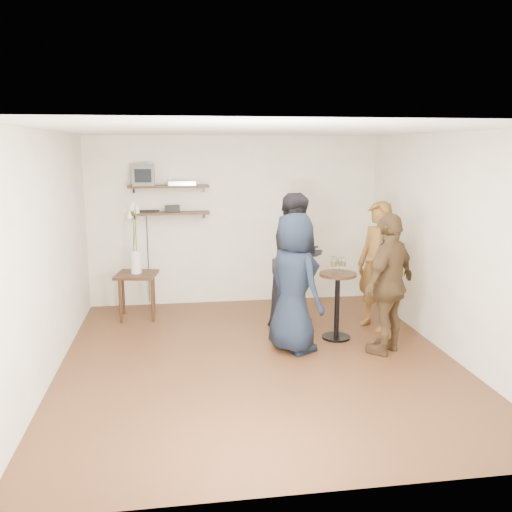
{
  "coord_description": "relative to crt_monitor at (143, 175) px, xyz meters",
  "views": [
    {
      "loc": [
        -0.9,
        -5.85,
        2.41
      ],
      "look_at": [
        0.03,
        0.4,
        1.15
      ],
      "focal_mm": 38.0,
      "sensor_mm": 36.0,
      "label": 1
    }
  ],
  "objects": [
    {
      "name": "drinks_table",
      "position": [
        2.46,
        -1.79,
        -1.46
      ],
      "size": [
        0.47,
        0.47,
        0.86
      ],
      "color": "black",
      "rests_on": "room"
    },
    {
      "name": "person_brown",
      "position": [
        2.92,
        -2.34,
        -1.17
      ],
      "size": [
        1.02,
        0.95,
        1.69
      ],
      "primitive_type": "imported",
      "rotation": [
        0.0,
        0.0,
        3.83
      ],
      "color": "#4C3720",
      "rests_on": "room"
    },
    {
      "name": "side_table",
      "position": [
        -0.12,
        -0.53,
        -1.47
      ],
      "size": [
        0.63,
        0.63,
        0.66
      ],
      "rotation": [
        0.0,
        0.0,
        -0.17
      ],
      "color": "black",
      "rests_on": "room"
    },
    {
      "name": "vase_lilies",
      "position": [
        -0.12,
        -0.53,
        -1.03
      ],
      "size": [
        0.2,
        0.21,
        1.06
      ],
      "rotation": [
        0.0,
        0.0,
        -0.17
      ],
      "color": "silver",
      "rests_on": "side_table"
    },
    {
      "name": "person_navy",
      "position": [
        1.83,
        -2.12,
        -1.18
      ],
      "size": [
        0.85,
        0.97,
        1.68
      ],
      "primitive_type": "imported",
      "rotation": [
        0.0,
        0.0,
        2.04
      ],
      "color": "black",
      "rests_on": "room"
    },
    {
      "name": "shelf_upper",
      "position": [
        0.36,
        0.0,
        -0.17
      ],
      "size": [
        1.2,
        0.25,
        0.04
      ],
      "primitive_type": "cube",
      "color": "black",
      "rests_on": "room"
    },
    {
      "name": "person_dark",
      "position": [
        2.07,
        -1.19,
        -1.1
      ],
      "size": [
        1.12,
        1.07,
        1.83
      ],
      "primitive_type": "imported",
      "rotation": [
        0.0,
        0.0,
        0.58
      ],
      "color": "black",
      "rests_on": "room"
    },
    {
      "name": "room",
      "position": [
        1.36,
        -2.38,
        -0.72
      ],
      "size": [
        4.58,
        5.08,
        2.68
      ],
      "color": "#4A2717",
      "rests_on": "ground"
    },
    {
      "name": "person_plaid",
      "position": [
        3.1,
        -1.47,
        -1.15
      ],
      "size": [
        0.65,
        0.75,
        1.73
      ],
      "primitive_type": "imported",
      "rotation": [
        0.0,
        0.0,
        -1.1
      ],
      "color": "#AE2313",
      "rests_on": "room"
    },
    {
      "name": "wine_glass_bl",
      "position": [
        2.42,
        -1.72,
        -1.02
      ],
      "size": [
        0.07,
        0.07,
        0.2
      ],
      "color": "silver",
      "rests_on": "drinks_table"
    },
    {
      "name": "wine_glass_fr",
      "position": [
        2.52,
        -1.82,
        -1.02
      ],
      "size": [
        0.07,
        0.07,
        0.2
      ],
      "color": "silver",
      "rests_on": "drinks_table"
    },
    {
      "name": "dvd_deck",
      "position": [
        0.56,
        0.0,
        -0.12
      ],
      "size": [
        0.4,
        0.24,
        0.06
      ],
      "primitive_type": "cube",
      "color": "silver",
      "rests_on": "shelf_upper"
    },
    {
      "name": "crt_monitor",
      "position": [
        0.0,
        0.0,
        0.0
      ],
      "size": [
        0.32,
        0.3,
        0.3
      ],
      "primitive_type": "cube",
      "color": "#59595B",
      "rests_on": "shelf_upper"
    },
    {
      "name": "power_strip",
      "position": [
        0.06,
        0.05,
        -0.54
      ],
      "size": [
        0.3,
        0.05,
        0.03
      ],
      "primitive_type": "cube",
      "color": "black",
      "rests_on": "shelf_lower"
    },
    {
      "name": "wine_glass_fl",
      "position": [
        2.39,
        -1.84,
        -1.01
      ],
      "size": [
        0.07,
        0.07,
        0.22
      ],
      "color": "silver",
      "rests_on": "drinks_table"
    },
    {
      "name": "radio",
      "position": [
        0.41,
        0.0,
        -0.5
      ],
      "size": [
        0.22,
        0.1,
        0.1
      ],
      "primitive_type": "cube",
      "color": "black",
      "rests_on": "shelf_lower"
    },
    {
      "name": "shelf_lower",
      "position": [
        0.36,
        0.0,
        -0.57
      ],
      "size": [
        1.2,
        0.25,
        0.04
      ],
      "primitive_type": "cube",
      "color": "black",
      "rests_on": "room"
    },
    {
      "name": "wine_glass_br",
      "position": [
        2.49,
        -1.77,
        -1.02
      ],
      "size": [
        0.06,
        0.06,
        0.19
      ],
      "color": "silver",
      "rests_on": "drinks_table"
    }
  ]
}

